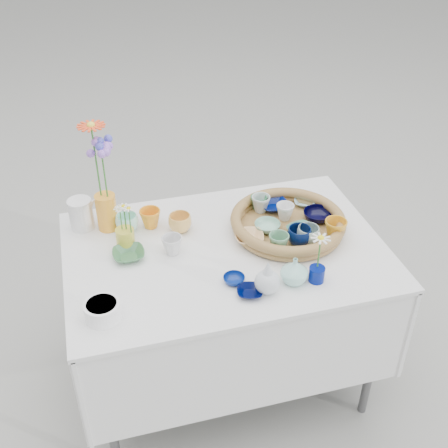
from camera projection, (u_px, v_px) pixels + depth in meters
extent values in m
plane|color=gray|center=(225.00, 377.00, 2.66)|extent=(80.00, 80.00, 0.00)
imported|color=#011056|center=(274.00, 205.00, 2.43)|extent=(0.12, 0.12, 0.03)
imported|color=black|center=(318.00, 215.00, 2.35)|extent=(0.13, 0.13, 0.04)
imported|color=orange|center=(335.00, 229.00, 2.23)|extent=(0.09, 0.09, 0.08)
imported|color=#3F8469|center=(302.00, 231.00, 2.27)|extent=(0.14, 0.14, 0.03)
imported|color=#5C926D|center=(279.00, 243.00, 2.17)|extent=(0.10, 0.10, 0.07)
imported|color=#89BFA5|center=(267.00, 227.00, 2.29)|extent=(0.14, 0.14, 0.03)
imported|color=silver|center=(261.00, 204.00, 2.39)|extent=(0.08, 0.08, 0.07)
imported|color=white|center=(285.00, 212.00, 2.35)|extent=(0.08, 0.08, 0.07)
imported|color=#A1D6E8|center=(305.00, 202.00, 2.45)|extent=(0.12, 0.12, 0.02)
imported|color=#05123C|center=(299.00, 236.00, 2.20)|extent=(0.10, 0.10, 0.08)
imported|color=#E9B97A|center=(249.00, 237.00, 2.23)|extent=(0.13, 0.13, 0.03)
imported|color=#9AB7AA|center=(308.00, 235.00, 2.21)|extent=(0.12, 0.12, 0.07)
imported|color=#2D7344|center=(259.00, 203.00, 2.41)|extent=(0.09, 0.09, 0.07)
imported|color=orange|center=(150.00, 218.00, 2.33)|extent=(0.12, 0.12, 0.08)
imported|color=#E6AF55|center=(180.00, 223.00, 2.31)|extent=(0.13, 0.13, 0.08)
imported|color=#3B7146|center=(129.00, 255.00, 2.17)|extent=(0.13, 0.13, 0.03)
imported|color=silver|center=(172.00, 245.00, 2.18)|extent=(0.08, 0.08, 0.08)
imported|color=navy|center=(234.00, 279.00, 2.05)|extent=(0.10, 0.10, 0.02)
imported|color=#A5ECD7|center=(127.00, 223.00, 2.31)|extent=(0.10, 0.10, 0.07)
imported|color=#010734|center=(250.00, 292.00, 2.00)|extent=(0.12, 0.12, 0.02)
imported|color=#98D6C9|center=(294.00, 271.00, 2.03)|extent=(0.12, 0.12, 0.11)
cylinder|color=#021168|center=(317.00, 274.00, 2.05)|extent=(0.07, 0.07, 0.06)
cylinder|color=orange|center=(107.00, 212.00, 2.30)|extent=(0.10, 0.10, 0.16)
cylinder|color=gold|center=(125.00, 238.00, 2.22)|extent=(0.09, 0.09, 0.08)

